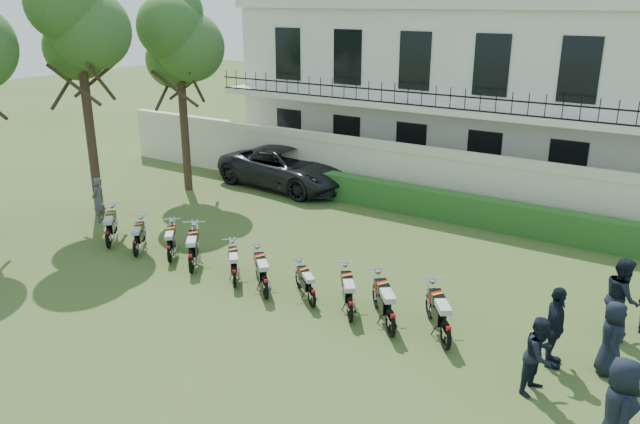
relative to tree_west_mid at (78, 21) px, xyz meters
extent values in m
plane|color=#3A5321|center=(9.46, -1.00, -6.67)|extent=(100.00, 100.00, 0.00)
cube|color=beige|center=(9.46, 7.00, -5.67)|extent=(30.00, 0.30, 2.00)
cube|color=beige|center=(9.46, 7.00, -4.52)|extent=(30.00, 0.35, 0.30)
cube|color=#254D1B|center=(10.46, 6.20, -6.17)|extent=(18.00, 0.60, 1.00)
cube|color=silver|center=(9.46, 13.00, -3.17)|extent=(20.00, 8.00, 7.00)
cube|color=silver|center=(9.46, 13.00, 0.53)|extent=(20.40, 8.40, 0.40)
cube|color=silver|center=(9.46, 8.30, -3.17)|extent=(20.00, 1.40, 0.25)
cube|color=black|center=(9.46, 7.65, -2.57)|extent=(20.00, 0.05, 0.05)
cube|color=black|center=(9.46, 7.65, -3.02)|extent=(20.00, 0.05, 0.05)
cube|color=black|center=(1.96, 9.02, -5.07)|extent=(1.30, 0.12, 2.20)
cube|color=black|center=(1.96, 9.02, -1.57)|extent=(1.30, 0.12, 2.20)
cube|color=black|center=(4.96, 9.02, -5.07)|extent=(1.30, 0.12, 2.20)
cube|color=black|center=(4.96, 9.02, -1.57)|extent=(1.30, 0.12, 2.20)
cube|color=black|center=(7.96, 9.02, -5.07)|extent=(1.30, 0.12, 2.20)
cube|color=black|center=(7.96, 9.02, -1.57)|extent=(1.30, 0.12, 2.20)
cube|color=black|center=(10.96, 9.02, -5.07)|extent=(1.30, 0.12, 2.20)
cube|color=black|center=(10.96, 9.02, -1.57)|extent=(1.30, 0.12, 2.20)
cube|color=black|center=(13.96, 9.02, -5.07)|extent=(1.30, 0.12, 2.20)
cube|color=black|center=(13.96, 9.02, -1.57)|extent=(1.30, 0.12, 2.20)
cylinder|color=#473323|center=(-0.04, 0.00, -3.69)|extent=(0.32, 0.32, 5.95)
sphere|color=#245120|center=(0.36, 0.20, -0.29)|extent=(2.60, 2.60, 2.60)
sphere|color=#245120|center=(-0.64, 0.30, -0.89)|extent=(2.20, 2.20, 2.20)
sphere|color=#245120|center=(0.06, -0.50, 0.56)|extent=(2.40, 2.40, 2.40)
cylinder|color=#473323|center=(0.46, 4.00, -4.04)|extent=(0.32, 0.32, 5.25)
sphere|color=#245120|center=(0.86, 4.20, -1.04)|extent=(2.60, 2.60, 2.60)
sphere|color=#245120|center=(-0.14, 4.30, -1.57)|extent=(2.20, 2.20, 2.20)
sphere|color=#245120|center=(0.56, 3.50, -0.29)|extent=(2.40, 2.40, 2.40)
sphere|color=#245120|center=(0.46, 4.00, 0.23)|extent=(2.00, 2.00, 2.00)
torus|color=black|center=(3.47, -2.57, -6.36)|extent=(0.50, 0.53, 0.64)
torus|color=black|center=(2.55, -1.57, -6.36)|extent=(0.50, 0.53, 0.64)
cube|color=black|center=(3.05, -2.11, -6.20)|extent=(0.53, 0.55, 0.31)
cube|color=black|center=(2.89, -1.93, -5.92)|extent=(0.52, 0.53, 0.23)
cube|color=red|center=(2.89, -1.93, -5.91)|extent=(0.20, 0.29, 0.24)
cube|color=#DFBC0B|center=(2.93, -1.98, -5.91)|extent=(0.18, 0.27, 0.24)
cube|color=#ACACAC|center=(3.24, -2.31, -5.88)|extent=(0.57, 0.59, 0.13)
cylinder|color=silver|center=(2.66, -1.69, -5.61)|extent=(0.48, 0.45, 0.03)
torus|color=black|center=(4.60, -2.54, -6.39)|extent=(0.41, 0.50, 0.56)
torus|color=black|center=(3.86, -1.59, -6.39)|extent=(0.41, 0.50, 0.56)
cube|color=black|center=(4.26, -2.10, -6.25)|extent=(0.44, 0.50, 0.28)
cube|color=black|center=(4.12, -1.93, -6.00)|extent=(0.45, 0.48, 0.20)
cube|color=red|center=(4.12, -1.93, -5.99)|extent=(0.20, 0.25, 0.21)
cube|color=#DFBC0B|center=(4.16, -1.97, -5.99)|extent=(0.17, 0.24, 0.21)
cube|color=#ACACAC|center=(4.41, -2.30, -5.97)|extent=(0.49, 0.54, 0.11)
cylinder|color=silver|center=(3.94, -1.70, -5.72)|extent=(0.45, 0.36, 0.03)
torus|color=black|center=(5.78, -2.28, -6.39)|extent=(0.44, 0.49, 0.58)
torus|color=black|center=(4.98, -1.34, -6.39)|extent=(0.44, 0.49, 0.58)
cube|color=black|center=(5.41, -1.85, -6.24)|extent=(0.47, 0.51, 0.28)
cube|color=black|center=(5.27, -1.68, -5.99)|extent=(0.46, 0.48, 0.21)
cube|color=red|center=(5.27, -1.68, -5.98)|extent=(0.19, 0.26, 0.22)
cube|color=#DFBC0B|center=(5.31, -1.73, -5.98)|extent=(0.17, 0.25, 0.22)
cube|color=#ACACAC|center=(5.58, -2.04, -5.95)|extent=(0.51, 0.54, 0.11)
cylinder|color=silver|center=(5.07, -1.45, -5.71)|extent=(0.45, 0.39, 0.03)
torus|color=black|center=(6.90, -2.59, -6.35)|extent=(0.48, 0.57, 0.65)
torus|color=black|center=(6.04, -1.49, -6.35)|extent=(0.48, 0.57, 0.65)
cube|color=black|center=(6.51, -2.08, -6.19)|extent=(0.52, 0.58, 0.32)
cube|color=black|center=(6.35, -1.89, -5.90)|extent=(0.52, 0.55, 0.24)
cube|color=red|center=(6.35, -1.89, -5.89)|extent=(0.22, 0.29, 0.25)
cube|color=#DFBC0B|center=(6.39, -1.94, -5.89)|extent=(0.20, 0.27, 0.25)
cube|color=#ACACAC|center=(6.69, -2.31, -5.86)|extent=(0.57, 0.62, 0.13)
cylinder|color=silver|center=(6.14, -1.62, -5.58)|extent=(0.52, 0.42, 0.03)
torus|color=black|center=(8.48, -2.51, -6.39)|extent=(0.45, 0.48, 0.57)
torus|color=black|center=(7.66, -1.61, -6.39)|extent=(0.45, 0.48, 0.57)
cube|color=black|center=(8.10, -2.09, -6.25)|extent=(0.47, 0.50, 0.28)
cube|color=black|center=(7.95, -1.93, -5.99)|extent=(0.46, 0.48, 0.21)
cube|color=red|center=(7.95, -1.93, -5.98)|extent=(0.18, 0.26, 0.22)
cube|color=#DFBC0B|center=(7.99, -1.98, -5.98)|extent=(0.16, 0.25, 0.22)
cube|color=#ACACAC|center=(8.27, -2.28, -5.96)|extent=(0.51, 0.53, 0.11)
cylinder|color=silver|center=(7.75, -1.71, -5.71)|extent=(0.44, 0.40, 0.03)
torus|color=black|center=(9.66, -2.61, -6.36)|extent=(0.52, 0.50, 0.63)
torus|color=black|center=(8.69, -1.70, -6.36)|extent=(0.52, 0.50, 0.63)
cube|color=black|center=(9.22, -2.19, -6.21)|extent=(0.54, 0.52, 0.31)
cube|color=black|center=(9.04, -2.03, -5.93)|extent=(0.52, 0.51, 0.23)
cube|color=red|center=(9.04, -2.03, -5.92)|extent=(0.19, 0.29, 0.24)
cube|color=#DFBC0B|center=(9.09, -2.07, -5.92)|extent=(0.16, 0.28, 0.24)
cube|color=#ACACAC|center=(9.42, -2.38, -5.89)|extent=(0.58, 0.57, 0.12)
cylinder|color=silver|center=(8.80, -1.80, -5.62)|extent=(0.45, 0.47, 0.03)
torus|color=black|center=(10.88, -2.25, -6.40)|extent=(0.47, 0.40, 0.54)
torus|color=black|center=(9.99, -1.52, -6.40)|extent=(0.47, 0.40, 0.54)
cube|color=black|center=(10.46, -1.92, -6.27)|extent=(0.48, 0.43, 0.27)
cube|color=black|center=(10.31, -1.79, -6.03)|extent=(0.45, 0.43, 0.19)
cube|color=red|center=(10.31, -1.79, -6.02)|extent=(0.15, 0.25, 0.20)
cube|color=#DFBC0B|center=(10.35, -1.82, -6.02)|extent=(0.12, 0.24, 0.20)
cube|color=#ACACAC|center=(10.65, -2.07, -6.00)|extent=(0.51, 0.47, 0.11)
cylinder|color=silver|center=(10.09, -1.61, -5.77)|extent=(0.36, 0.43, 0.03)
torus|color=black|center=(12.00, -2.54, -6.37)|extent=(0.44, 0.55, 0.62)
torus|color=black|center=(11.22, -1.48, -6.37)|extent=(0.44, 0.55, 0.62)
cube|color=black|center=(11.64, -2.05, -6.21)|extent=(0.48, 0.56, 0.30)
cube|color=black|center=(11.50, -1.86, -5.94)|extent=(0.48, 0.52, 0.22)
cube|color=red|center=(11.50, -1.86, -5.93)|extent=(0.22, 0.27, 0.23)
cube|color=#DFBC0B|center=(11.54, -1.91, -5.93)|extent=(0.19, 0.26, 0.23)
cube|color=#ACACAC|center=(11.80, -2.27, -5.90)|extent=(0.53, 0.59, 0.12)
cylinder|color=silver|center=(11.31, -1.60, -5.64)|extent=(0.51, 0.39, 0.03)
torus|color=black|center=(13.20, -2.66, -6.34)|extent=(0.51, 0.58, 0.67)
torus|color=black|center=(12.27, -1.57, -6.34)|extent=(0.51, 0.58, 0.67)
cube|color=black|center=(12.77, -2.15, -6.17)|extent=(0.55, 0.59, 0.33)
cube|color=black|center=(12.61, -1.96, -5.87)|extent=(0.54, 0.56, 0.24)
cube|color=red|center=(12.61, -1.96, -5.86)|extent=(0.22, 0.30, 0.25)
cube|color=#DFBC0B|center=(12.65, -2.01, -5.86)|extent=(0.19, 0.29, 0.25)
cube|color=#ACACAC|center=(12.97, -2.38, -5.83)|extent=(0.60, 0.63, 0.13)
cylinder|color=silver|center=(12.38, -1.69, -5.54)|extent=(0.52, 0.46, 0.03)
torus|color=black|center=(14.42, -2.52, -6.34)|extent=(0.48, 0.59, 0.67)
torus|color=black|center=(13.57, -1.38, -6.34)|extent=(0.48, 0.59, 0.67)
cube|color=black|center=(14.03, -1.99, -6.18)|extent=(0.52, 0.60, 0.33)
cube|color=black|center=(13.88, -1.79, -5.88)|extent=(0.52, 0.57, 0.24)
cube|color=red|center=(13.88, -1.79, -5.87)|extent=(0.24, 0.30, 0.25)
cube|color=#DFBC0B|center=(13.92, -1.84, -5.87)|extent=(0.21, 0.28, 0.25)
cube|color=#ACACAC|center=(14.21, -2.23, -5.84)|extent=(0.57, 0.64, 0.13)
cylinder|color=silver|center=(13.67, -1.51, -5.55)|extent=(0.55, 0.42, 0.03)
imported|color=black|center=(3.63, 6.45, -5.85)|extent=(6.12, 3.29, 1.63)
imported|color=#535257|center=(0.71, -0.56, -5.88)|extent=(0.58, 0.68, 1.59)
imported|color=black|center=(17.66, -3.71, -5.71)|extent=(0.88, 1.08, 1.92)
imported|color=black|center=(16.08, -2.40, -5.87)|extent=(0.76, 0.89, 1.59)
imported|color=black|center=(16.09, -1.29, -5.77)|extent=(0.60, 1.11, 1.79)
imported|color=black|center=(17.14, -0.95, -5.87)|extent=(0.65, 0.87, 1.60)
imported|color=black|center=(17.04, 0.81, -5.72)|extent=(0.94, 1.08, 1.90)
camera|label=1|loc=(18.23, -13.54, 0.64)|focal=35.00mm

